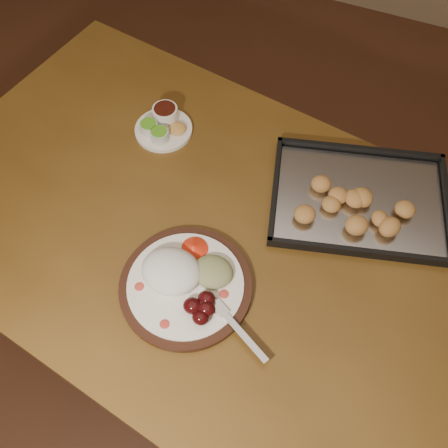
% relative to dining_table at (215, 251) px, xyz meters
% --- Properties ---
extents(ground, '(4.00, 4.00, 0.00)m').
position_rel_dining_table_xyz_m(ground, '(-0.10, 0.09, -0.65)').
color(ground, '#502D1B').
rests_on(ground, ground).
extents(dining_table, '(1.63, 1.14, 0.75)m').
position_rel_dining_table_xyz_m(dining_table, '(0.00, 0.00, 0.00)').
color(dining_table, brown).
rests_on(dining_table, ground).
extents(dinner_plate, '(0.37, 0.29, 0.07)m').
position_rel_dining_table_xyz_m(dinner_plate, '(-0.00, -0.15, 0.12)').
color(dinner_plate, black).
rests_on(dinner_plate, dining_table).
extents(condiment_saucer, '(0.15, 0.15, 0.05)m').
position_rel_dining_table_xyz_m(condiment_saucer, '(-0.25, 0.24, 0.12)').
color(condiment_saucer, white).
rests_on(condiment_saucer, dining_table).
extents(baking_tray, '(0.49, 0.41, 0.04)m').
position_rel_dining_table_xyz_m(baking_tray, '(0.29, 0.21, 0.11)').
color(baking_tray, black).
rests_on(baking_tray, dining_table).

